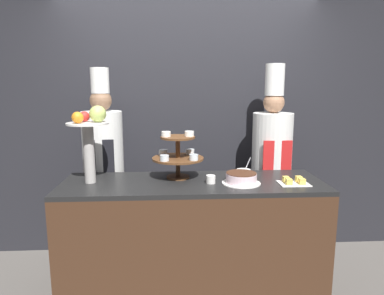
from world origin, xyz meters
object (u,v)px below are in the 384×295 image
(cake_square_tray, at_px, (294,182))
(serving_bowl_far, at_px, (244,172))
(cake_round, at_px, (241,178))
(tiered_stand, at_px, (178,154))
(fruit_pedestal, at_px, (90,132))
(chef_left, at_px, (104,162))
(chef_center_left, at_px, (271,160))
(cup_white, at_px, (211,179))

(cake_square_tray, relative_size, serving_bowl_far, 1.46)
(cake_round, xyz_separation_m, cake_square_tray, (0.39, -0.04, -0.02))
(tiered_stand, distance_m, cake_round, 0.54)
(cake_round, bearing_deg, cake_square_tray, -5.13)
(tiered_stand, height_order, fruit_pedestal, fruit_pedestal)
(serving_bowl_far, bearing_deg, chef_left, 164.07)
(fruit_pedestal, xyz_separation_m, serving_bowl_far, (1.20, 0.14, -0.36))
(chef_center_left, bearing_deg, serving_bowl_far, -134.10)
(chef_left, bearing_deg, tiered_stand, -30.59)
(cake_square_tray, relative_size, chef_left, 0.12)
(cake_round, distance_m, chef_left, 1.28)
(serving_bowl_far, height_order, chef_left, chef_left)
(serving_bowl_far, xyz_separation_m, chef_center_left, (0.33, 0.35, 0.03))
(cake_round, height_order, serving_bowl_far, serving_bowl_far)
(cake_square_tray, relative_size, chef_center_left, 0.12)
(cup_white, bearing_deg, chef_left, 148.49)
(cake_round, bearing_deg, cup_white, 174.12)
(cup_white, relative_size, cake_square_tray, 0.32)
(tiered_stand, distance_m, cup_white, 0.34)
(fruit_pedestal, height_order, cake_round, fruit_pedestal)
(tiered_stand, relative_size, chef_left, 0.22)
(cup_white, xyz_separation_m, chef_center_left, (0.63, 0.56, 0.02))
(cake_square_tray, distance_m, chef_center_left, 0.62)
(tiered_stand, relative_size, chef_center_left, 0.22)
(cake_round, bearing_deg, tiered_stand, 158.32)
(cup_white, bearing_deg, tiered_stand, 146.07)
(tiered_stand, relative_size, serving_bowl_far, 2.71)
(chef_left, distance_m, chef_center_left, 1.55)
(fruit_pedestal, xyz_separation_m, cake_square_tray, (1.53, -0.14, -0.37))
(tiered_stand, bearing_deg, cup_white, -33.93)
(cake_square_tray, bearing_deg, chef_left, 158.08)
(cake_round, bearing_deg, chef_left, 152.95)
(tiered_stand, bearing_deg, cake_square_tray, -14.46)
(serving_bowl_far, relative_size, chef_left, 0.08)
(fruit_pedestal, distance_m, cake_square_tray, 1.58)
(fruit_pedestal, relative_size, chef_center_left, 0.31)
(cake_round, relative_size, cake_square_tray, 1.31)
(tiered_stand, height_order, chef_center_left, chef_center_left)
(serving_bowl_far, bearing_deg, tiered_stand, -174.85)
(serving_bowl_far, height_order, chef_center_left, chef_center_left)
(tiered_stand, xyz_separation_m, serving_bowl_far, (0.54, 0.05, -0.17))
(chef_left, bearing_deg, cup_white, -31.51)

